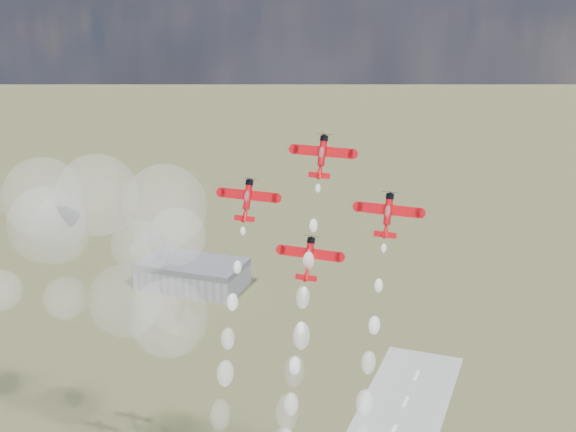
# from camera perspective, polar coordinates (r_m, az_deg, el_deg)

# --- Properties ---
(hangar) EXTENTS (50.00, 28.00, 13.00)m
(hangar) POSITION_cam_1_polar(r_m,az_deg,el_deg) (393.39, -6.80, -4.11)
(hangar) COLOR gray
(hangar) RESTS_ON ground
(plane_lead) EXTENTS (12.73, 5.87, 8.65)m
(plane_lead) POSITION_cam_1_polar(r_m,az_deg,el_deg) (164.57, 2.43, 4.33)
(plane_lead) COLOR #BA090F
(plane_lead) RESTS_ON ground
(plane_left) EXTENTS (12.73, 5.87, 8.65)m
(plane_left) POSITION_cam_1_polar(r_m,az_deg,el_deg) (168.54, -2.91, 1.21)
(plane_left) COLOR #BA090F
(plane_left) RESTS_ON ground
(plane_right) EXTENTS (12.73, 5.87, 8.65)m
(plane_right) POSITION_cam_1_polar(r_m,az_deg,el_deg) (159.81, 7.11, 0.14)
(plane_right) COLOR #BA090F
(plane_right) RESTS_ON ground
(plane_slot) EXTENTS (12.73, 5.87, 8.65)m
(plane_slot) POSITION_cam_1_polar(r_m,az_deg,el_deg) (163.18, 1.50, -2.97)
(plane_slot) COLOR #BA090F
(plane_slot) RESTS_ON ground
(smoke_trail_lead) EXTENTS (5.10, 23.10, 51.93)m
(smoke_trail_lead) POSITION_cam_1_polar(r_m,az_deg,el_deg) (165.77, 0.18, -12.62)
(smoke_trail_lead) COLOR white
(smoke_trail_lead) RESTS_ON plane_lead
(drifted_smoke_cloud) EXTENTS (69.42, 40.35, 57.15)m
(drifted_smoke_cloud) POSITION_cam_1_polar(r_m,az_deg,el_deg) (217.33, -12.98, -1.93)
(drifted_smoke_cloud) COLOR white
(drifted_smoke_cloud) RESTS_ON ground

